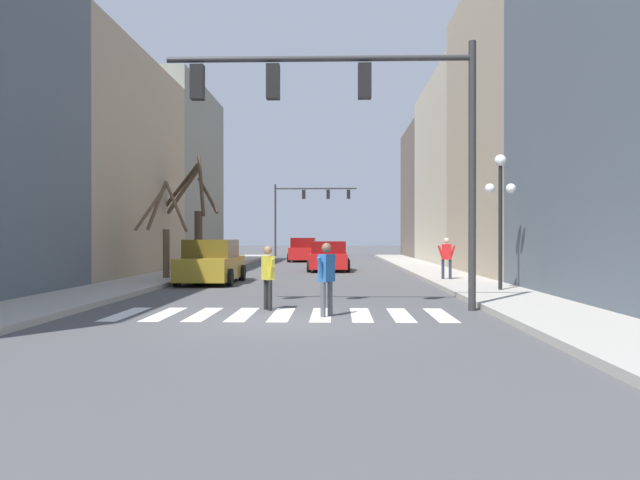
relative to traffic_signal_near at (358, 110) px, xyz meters
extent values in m
plane|color=#4C4C4F|center=(-1.77, -2.19, -4.84)|extent=(240.00, 240.00, 0.00)
cube|color=#ADA89E|center=(4.23, -2.19, -4.76)|extent=(2.49, 90.00, 0.15)
cube|color=tan|center=(-12.01, 12.89, 0.18)|extent=(6.00, 13.23, 10.03)
cube|color=gray|center=(-12.01, 25.46, 0.90)|extent=(6.00, 11.92, 11.47)
cube|color=tan|center=(8.48, 13.28, 1.78)|extent=(6.00, 11.66, 13.23)
cube|color=#BCB299|center=(8.48, 26.12, 1.16)|extent=(6.00, 14.02, 12.00)
cube|color=#66564C|center=(8.48, 38.39, 0.69)|extent=(6.00, 10.51, 11.06)
cube|color=white|center=(-5.37, -0.88, -4.84)|extent=(0.45, 2.60, 0.01)
cube|color=white|center=(-4.47, -0.88, -4.84)|extent=(0.45, 2.60, 0.01)
cube|color=white|center=(-3.57, -0.88, -4.84)|extent=(0.45, 2.60, 0.01)
cube|color=white|center=(-2.67, -0.88, -4.84)|extent=(0.45, 2.60, 0.01)
cube|color=white|center=(-1.77, -0.88, -4.84)|extent=(0.45, 2.60, 0.01)
cube|color=white|center=(-0.87, -0.88, -4.84)|extent=(0.45, 2.60, 0.01)
cube|color=white|center=(0.03, -0.88, -4.84)|extent=(0.45, 2.60, 0.01)
cube|color=white|center=(0.93, -0.88, -4.84)|extent=(0.45, 2.60, 0.01)
cube|color=white|center=(1.83, -0.88, -4.84)|extent=(0.45, 2.60, 0.01)
cylinder|color=#2D2D2D|center=(2.74, 0.00, -1.60)|extent=(0.18, 0.18, 6.48)
cylinder|color=#2D2D2D|center=(-0.95, 0.00, 1.24)|extent=(7.38, 0.14, 0.14)
cube|color=black|center=(0.15, 0.00, 0.69)|extent=(0.32, 0.28, 0.84)
cube|color=black|center=(-2.06, 0.00, 0.69)|extent=(0.32, 0.28, 0.84)
cube|color=black|center=(-3.90, 0.00, 0.69)|extent=(0.32, 0.28, 0.84)
cylinder|color=#2D2D2D|center=(-6.27, 43.07, -1.47)|extent=(0.18, 0.18, 6.73)
cylinder|color=#2D2D2D|center=(-2.47, 43.07, 1.49)|extent=(7.61, 0.14, 0.14)
cube|color=black|center=(-3.61, 43.07, 0.94)|extent=(0.32, 0.28, 0.84)
cube|color=black|center=(-1.33, 43.07, 0.94)|extent=(0.32, 0.28, 0.84)
cube|color=black|center=(0.57, 43.07, 0.94)|extent=(0.32, 0.28, 0.84)
cylinder|color=black|center=(4.52, 4.26, -2.79)|extent=(0.12, 0.12, 3.81)
sphere|color=white|center=(4.52, 4.26, -0.70)|extent=(0.36, 0.36, 0.36)
sphere|color=white|center=(4.20, 4.26, -1.57)|extent=(0.31, 0.31, 0.31)
sphere|color=white|center=(4.84, 4.26, -1.57)|extent=(0.31, 0.31, 0.31)
cube|color=red|center=(-2.97, 30.55, -4.24)|extent=(1.89, 4.68, 0.86)
cube|color=maroon|center=(-2.97, 30.55, -3.46)|extent=(1.74, 2.43, 0.70)
cylinder|color=black|center=(-2.01, 29.10, -4.52)|extent=(0.22, 0.64, 0.64)
cylinder|color=black|center=(-3.93, 29.10, -4.52)|extent=(0.22, 0.64, 0.64)
cylinder|color=black|center=(-2.01, 32.00, -4.52)|extent=(0.22, 0.64, 0.64)
cylinder|color=black|center=(-3.93, 32.00, -4.52)|extent=(0.22, 0.64, 0.64)
cube|color=#A38423|center=(-5.34, 8.77, -4.25)|extent=(1.87, 4.85, 0.83)
cube|color=#594813|center=(-5.34, 8.77, -3.50)|extent=(1.72, 2.52, 0.68)
cylinder|color=black|center=(-6.29, 10.27, -4.52)|extent=(0.22, 0.64, 0.64)
cylinder|color=black|center=(-4.38, 10.27, -4.52)|extent=(0.22, 0.64, 0.64)
cylinder|color=black|center=(-6.29, 7.26, -4.52)|extent=(0.22, 0.64, 0.64)
cylinder|color=black|center=(-4.38, 7.26, -4.52)|extent=(0.22, 0.64, 0.64)
cube|color=red|center=(-0.93, 17.69, -4.28)|extent=(1.91, 4.53, 0.76)
cube|color=maroon|center=(-0.93, 17.69, -3.59)|extent=(1.75, 2.35, 0.62)
cylinder|color=black|center=(-1.91, 19.09, -4.52)|extent=(0.22, 0.64, 0.64)
cylinder|color=black|center=(0.04, 19.09, -4.52)|extent=(0.22, 0.64, 0.64)
cylinder|color=black|center=(-1.91, 16.29, -4.52)|extent=(0.22, 0.64, 0.64)
cylinder|color=black|center=(0.04, 16.29, -4.52)|extent=(0.22, 0.64, 0.64)
cylinder|color=#282D47|center=(3.87, 9.12, -4.31)|extent=(0.11, 0.11, 0.76)
cylinder|color=#282D47|center=(3.59, 9.17, -4.31)|extent=(0.11, 0.11, 0.76)
cube|color=red|center=(3.73, 9.14, -3.63)|extent=(0.40, 0.26, 0.60)
sphere|color=beige|center=(3.73, 9.14, -3.20)|extent=(0.21, 0.21, 0.21)
cylinder|color=red|center=(3.94, 9.11, -3.67)|extent=(0.27, 0.12, 0.58)
cylinder|color=red|center=(3.52, 9.18, -3.67)|extent=(0.27, 0.12, 0.58)
cylinder|color=#4C4C51|center=(-0.82, -1.34, -4.45)|extent=(0.12, 0.12, 0.78)
cylinder|color=#4C4C51|center=(-0.67, -1.11, -4.45)|extent=(0.12, 0.12, 0.78)
cube|color=#235693|center=(-0.74, -1.23, -3.76)|extent=(0.39, 0.44, 0.61)
sphere|color=brown|center=(-0.74, -1.23, -3.31)|extent=(0.22, 0.22, 0.22)
cylinder|color=#235693|center=(-0.86, -1.41, -3.80)|extent=(0.22, 0.27, 0.59)
cylinder|color=#235693|center=(-0.62, -1.04, -3.80)|extent=(0.22, 0.27, 0.59)
cylinder|color=black|center=(-2.12, -0.12, -4.47)|extent=(0.11, 0.11, 0.74)
cylinder|color=black|center=(-2.25, 0.12, -4.47)|extent=(0.11, 0.11, 0.74)
cube|color=gold|center=(-2.19, 0.00, -3.81)|extent=(0.35, 0.41, 0.58)
sphere|color=#8C664C|center=(-2.19, 0.00, -3.39)|extent=(0.21, 0.21, 0.21)
cylinder|color=gold|center=(-2.09, -0.18, -3.85)|extent=(0.19, 0.26, 0.56)
cylinder|color=gold|center=(-2.28, 0.18, -3.85)|extent=(0.19, 0.26, 0.56)
cylinder|color=#473828|center=(-7.32, 15.40, -3.24)|extent=(0.39, 0.39, 2.90)
cylinder|color=#473828|center=(-7.99, 15.12, -0.76)|extent=(1.49, 0.76, 2.29)
cylinder|color=#473828|center=(-6.77, 15.00, -1.04)|extent=(1.22, 0.97, 1.84)
cylinder|color=#473828|center=(-7.00, 14.53, -0.58)|extent=(0.78, 1.88, 3.07)
cylinder|color=#473828|center=(-8.10, 15.44, -0.83)|extent=(1.67, 0.25, 2.22)
cylinder|color=#473828|center=(-8.35, 15.67, -0.67)|extent=(2.19, 0.78, 2.50)
cylinder|color=brown|center=(-7.32, 9.60, -3.72)|extent=(0.27, 0.27, 1.93)
cylinder|color=brown|center=(-7.86, 9.30, -1.92)|extent=(1.16, 0.74, 1.86)
cylinder|color=brown|center=(-6.89, 9.51, -1.87)|extent=(0.98, 0.29, 2.02)
cylinder|color=brown|center=(-7.65, 9.46, -1.81)|extent=(0.80, 0.42, 2.01)
camera|label=1|loc=(-0.51, -15.06, -3.08)|focal=35.00mm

